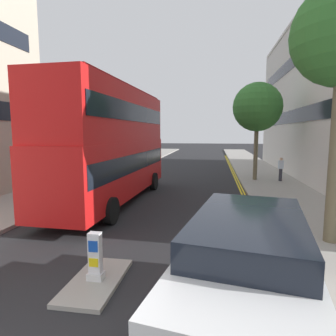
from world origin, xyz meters
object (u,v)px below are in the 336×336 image
object	(u,v)px
keep_left_bollard	(95,258)
pedestrian_far	(281,169)
double_decker_bus_away	(112,142)
taxi_minivan	(246,283)

from	to	relation	value
keep_left_bollard	pedestrian_far	bearing A→B (deg)	63.78
keep_left_bollard	pedestrian_far	distance (m)	16.29
double_decker_bus_away	taxi_minivan	distance (m)	10.73
keep_left_bollard	double_decker_bus_away	bearing A→B (deg)	106.96
double_decker_bus_away	keep_left_bollard	bearing A→B (deg)	-73.04
double_decker_bus_away	pedestrian_far	world-z (taller)	double_decker_bus_away
keep_left_bollard	taxi_minivan	size ratio (longest dim) A/B	0.22
double_decker_bus_away	taxi_minivan	world-z (taller)	double_decker_bus_away
keep_left_bollard	taxi_minivan	distance (m)	3.53
pedestrian_far	double_decker_bus_away	bearing A→B (deg)	-143.51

